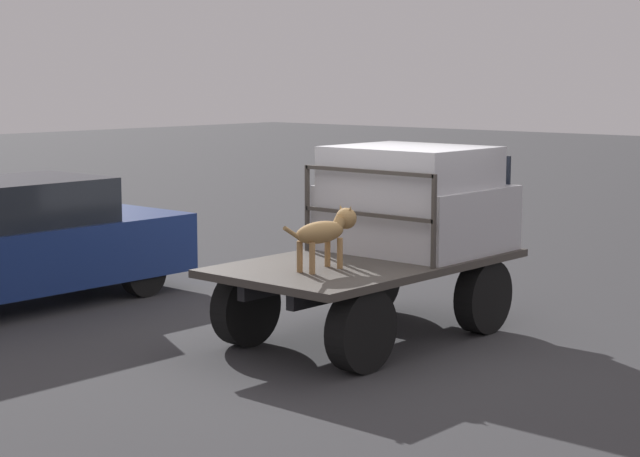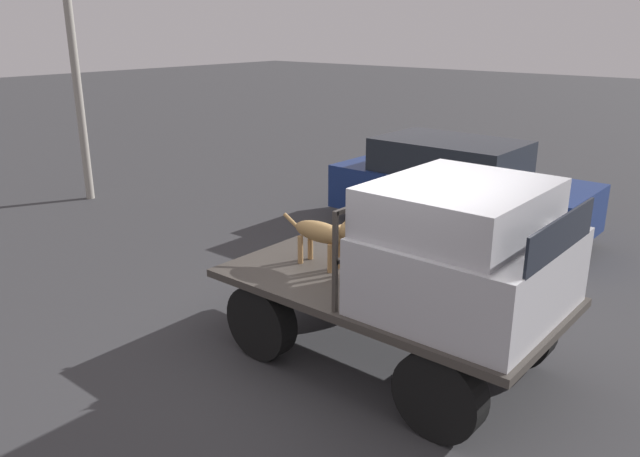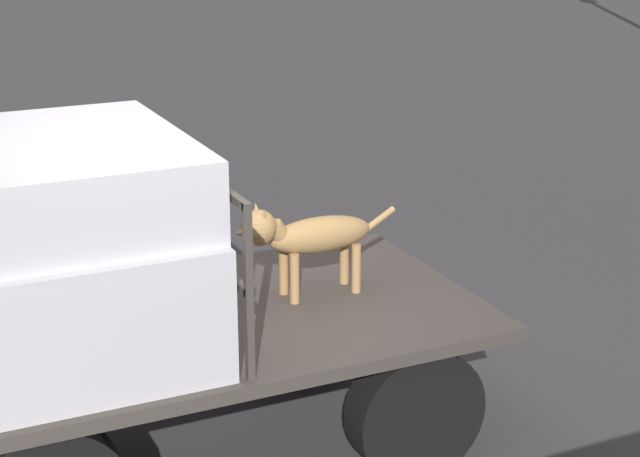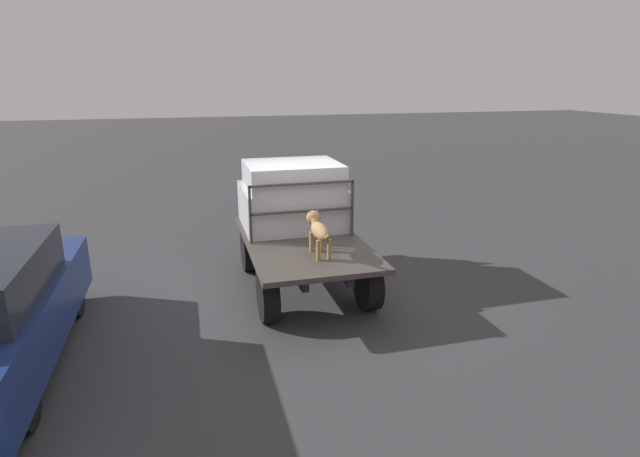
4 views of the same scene
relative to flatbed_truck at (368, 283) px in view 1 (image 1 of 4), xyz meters
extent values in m
plane|color=#38383A|center=(0.00, 0.00, -0.60)|extent=(80.00, 80.00, 0.00)
cylinder|color=black|center=(1.05, 0.78, -0.20)|extent=(0.81, 0.24, 0.81)
cylinder|color=black|center=(1.05, -0.78, -0.20)|extent=(0.81, 0.24, 0.81)
cylinder|color=black|center=(-1.05, 0.78, -0.20)|extent=(0.81, 0.24, 0.81)
cylinder|color=black|center=(-1.05, -0.78, -0.20)|extent=(0.81, 0.24, 0.81)
cube|color=black|center=(0.00, 0.33, 0.10)|extent=(3.13, 0.10, 0.18)
cube|color=black|center=(0.00, -0.33, 0.10)|extent=(3.13, 0.10, 0.18)
cube|color=#3D3833|center=(0.00, 0.00, 0.23)|extent=(3.40, 1.87, 0.08)
cube|color=#B7B7BC|center=(0.85, 0.00, 0.62)|extent=(1.59, 1.75, 0.72)
cube|color=#B7B7BC|center=(0.73, 0.00, 1.20)|extent=(1.35, 1.61, 0.44)
cube|color=black|center=(1.64, 0.00, 1.14)|extent=(0.02, 1.44, 0.33)
cube|color=#3D3833|center=(-0.01, 0.86, 0.74)|extent=(0.04, 0.04, 0.95)
cube|color=#3D3833|center=(-0.01, -0.86, 0.74)|extent=(0.04, 0.04, 0.95)
cube|color=#3D3833|center=(-0.01, 0.00, 1.20)|extent=(0.04, 1.71, 0.04)
cube|color=#3D3833|center=(-0.01, 0.00, 0.74)|extent=(0.04, 1.71, 0.04)
cylinder|color=#9E7547|center=(-0.64, 0.01, 0.42)|extent=(0.06, 0.06, 0.31)
cylinder|color=#9E7547|center=(-0.64, -0.15, 0.42)|extent=(0.06, 0.06, 0.31)
cylinder|color=#9E7547|center=(-1.05, 0.01, 0.42)|extent=(0.06, 0.06, 0.31)
cylinder|color=#9E7547|center=(-1.05, -0.15, 0.42)|extent=(0.06, 0.06, 0.31)
ellipsoid|color=olive|center=(-0.85, -0.07, 0.65)|extent=(0.67, 0.22, 0.22)
sphere|color=#9E7547|center=(-0.66, -0.07, 0.61)|extent=(0.10, 0.10, 0.10)
cylinder|color=olive|center=(-0.56, -0.07, 0.71)|extent=(0.16, 0.12, 0.15)
sphere|color=olive|center=(-0.44, -0.07, 0.75)|extent=(0.22, 0.22, 0.22)
cone|color=#9E7547|center=(-0.35, -0.07, 0.73)|extent=(0.12, 0.12, 0.12)
cone|color=olive|center=(-0.45, -0.01, 0.84)|extent=(0.06, 0.08, 0.10)
cone|color=olive|center=(-0.45, -0.13, 0.84)|extent=(0.06, 0.08, 0.10)
cylinder|color=olive|center=(-1.23, -0.07, 0.67)|extent=(0.28, 0.04, 0.19)
cylinder|color=black|center=(-0.15, 5.00, -0.30)|extent=(0.60, 0.20, 0.60)
cylinder|color=black|center=(-0.15, 3.56, -0.30)|extent=(0.60, 0.20, 0.60)
cube|color=navy|center=(-1.46, 4.28, 0.03)|extent=(4.23, 1.72, 0.75)
cube|color=#1E232B|center=(-1.67, 4.28, 0.68)|extent=(2.32, 1.54, 0.55)
camera|label=1|loc=(-8.72, -7.03, 2.17)|focal=60.00mm
camera|label=2|loc=(3.20, -4.90, 2.76)|focal=35.00mm
camera|label=3|loc=(1.79, 5.53, 2.76)|focal=60.00mm
camera|label=4|loc=(-7.70, 1.79, 2.84)|focal=28.00mm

